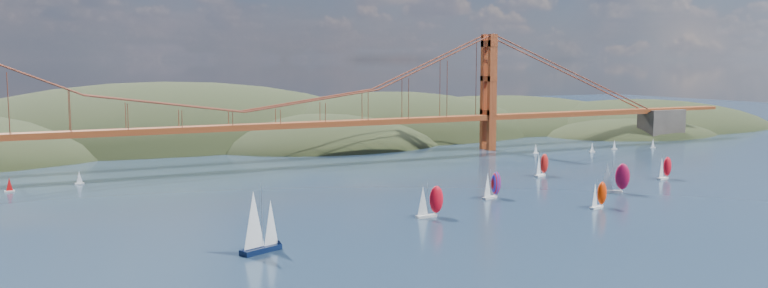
% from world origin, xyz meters
% --- Properties ---
extents(ground, '(1200.00, 1200.00, 0.00)m').
position_xyz_m(ground, '(0.00, 0.00, 0.00)').
color(ground, black).
rests_on(ground, ground).
extents(headlands, '(725.00, 225.00, 96.00)m').
position_xyz_m(headlands, '(44.95, 278.29, -12.46)').
color(headlands, black).
rests_on(headlands, ground).
extents(bridge, '(552.00, 12.00, 55.00)m').
position_xyz_m(bridge, '(-1.75, 180.00, 32.23)').
color(bridge, '#903D18').
rests_on(bridge, ground).
extents(sloop_navy, '(10.81, 8.15, 15.81)m').
position_xyz_m(sloop_navy, '(-35.85, 41.55, 6.98)').
color(sloop_navy, black).
rests_on(sloop_navy, ground).
extents(racer_0, '(8.46, 3.50, 9.68)m').
position_xyz_m(racer_0, '(17.24, 57.66, 4.58)').
color(racer_0, silver).
rests_on(racer_0, ground).
extents(racer_1, '(7.61, 4.64, 8.52)m').
position_xyz_m(racer_1, '(67.57, 46.69, 4.03)').
color(racer_1, white).
rests_on(racer_1, ground).
extents(racer_2, '(9.68, 7.18, 10.90)m').
position_xyz_m(racer_2, '(89.99, 63.82, 5.15)').
color(racer_2, silver).
rests_on(racer_2, ground).
extents(racer_3, '(8.30, 5.72, 9.29)m').
position_xyz_m(racer_3, '(90.83, 102.28, 4.39)').
color(racer_3, white).
rests_on(racer_3, ground).
extents(racer_4, '(8.06, 4.65, 9.03)m').
position_xyz_m(racer_4, '(126.20, 76.85, 4.27)').
color(racer_4, silver).
rests_on(racer_4, ground).
extents(racer_rwb, '(8.30, 5.04, 9.30)m').
position_xyz_m(racer_rwb, '(48.60, 73.33, 4.39)').
color(racer_rwb, silver).
rests_on(racer_rwb, ground).
extents(distant_boat_2, '(3.00, 2.00, 4.70)m').
position_xyz_m(distant_boat_2, '(-85.92, 152.71, 2.41)').
color(distant_boat_2, silver).
rests_on(distant_boat_2, ground).
extents(distant_boat_3, '(3.00, 2.00, 4.70)m').
position_xyz_m(distant_boat_3, '(-64.22, 159.20, 2.41)').
color(distant_boat_3, silver).
rests_on(distant_boat_3, ground).
extents(distant_boat_4, '(3.00, 2.00, 4.70)m').
position_xyz_m(distant_boat_4, '(130.63, 156.70, 2.41)').
color(distant_boat_4, silver).
rests_on(distant_boat_4, ground).
extents(distant_boat_5, '(3.00, 2.00, 4.70)m').
position_xyz_m(distant_boat_5, '(157.36, 149.06, 2.41)').
color(distant_boat_5, silver).
rests_on(distant_boat_5, ground).
extents(distant_boat_6, '(3.00, 2.00, 4.70)m').
position_xyz_m(distant_boat_6, '(174.59, 152.82, 2.41)').
color(distant_boat_6, silver).
rests_on(distant_boat_6, ground).
extents(distant_boat_7, '(3.00, 2.00, 4.70)m').
position_xyz_m(distant_boat_7, '(196.21, 149.33, 2.41)').
color(distant_boat_7, silver).
rests_on(distant_boat_7, ground).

